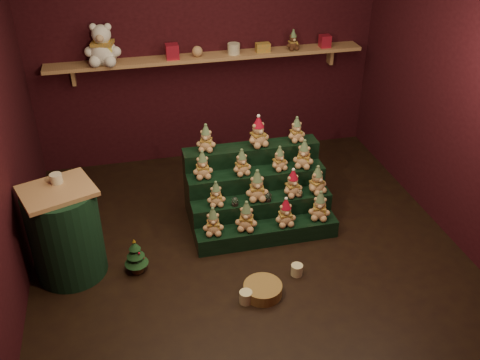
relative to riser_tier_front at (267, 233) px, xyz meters
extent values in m
plane|color=black|center=(-0.21, -0.09, -0.09)|extent=(4.00, 4.00, 0.00)
cube|color=black|center=(-0.21, 1.96, 1.31)|extent=(4.00, 0.10, 2.80)
cube|color=black|center=(-0.21, -2.14, 1.31)|extent=(4.00, 0.10, 2.80)
cube|color=black|center=(1.84, -0.09, 1.31)|extent=(0.10, 4.00, 2.80)
cube|color=#AA8155|center=(-0.21, 1.78, 1.21)|extent=(3.60, 0.26, 0.04)
cube|color=#AA8155|center=(-1.71, 1.85, 1.09)|extent=(0.04, 0.12, 0.20)
cube|color=#AA8155|center=(1.29, 1.85, 1.09)|extent=(0.04, 0.12, 0.20)
cube|color=black|center=(0.00, 0.00, 0.00)|extent=(1.40, 0.22, 0.18)
cube|color=black|center=(0.00, 0.22, 0.09)|extent=(1.40, 0.22, 0.36)
cube|color=black|center=(0.00, 0.44, 0.18)|extent=(1.40, 0.22, 0.54)
cube|color=black|center=(0.00, 0.66, 0.27)|extent=(1.40, 0.22, 0.72)
cylinder|color=black|center=(-0.29, 0.16, 0.28)|extent=(0.06, 0.06, 0.03)
sphere|color=white|center=(-0.29, 0.16, 0.33)|extent=(0.07, 0.07, 0.07)
cylinder|color=black|center=(0.04, 0.16, 0.28)|extent=(0.07, 0.07, 0.03)
sphere|color=white|center=(0.04, 0.16, 0.33)|extent=(0.07, 0.07, 0.07)
cylinder|color=black|center=(0.37, 0.16, 0.28)|extent=(0.06, 0.06, 0.02)
sphere|color=white|center=(0.37, 0.16, 0.32)|extent=(0.06, 0.06, 0.06)
cube|color=#AA8155|center=(-1.84, -0.02, 0.78)|extent=(0.71, 0.65, 0.04)
cylinder|color=black|center=(-1.84, -0.02, 0.34)|extent=(0.62, 0.62, 0.85)
cylinder|color=beige|center=(-1.84, 0.08, 0.84)|extent=(0.10, 0.10, 0.08)
cylinder|color=#402D17|center=(-1.27, -0.16, -0.06)|extent=(0.11, 0.11, 0.05)
cone|color=#13351B|center=(-1.27, -0.16, 0.06)|extent=(0.21, 0.21, 0.11)
cone|color=#13351B|center=(-1.27, -0.16, 0.14)|extent=(0.16, 0.16, 0.10)
cone|color=#13351B|center=(-1.27, -0.16, 0.21)|extent=(0.11, 0.11, 0.08)
cone|color=gold|center=(-1.27, -0.16, 0.26)|extent=(0.03, 0.03, 0.03)
cylinder|color=beige|center=(-0.41, -0.77, -0.03)|extent=(0.11, 0.11, 0.11)
cylinder|color=beige|center=(0.13, -0.54, -0.04)|extent=(0.11, 0.11, 0.11)
cylinder|color=olive|center=(-0.24, -0.72, -0.04)|extent=(0.39, 0.39, 0.10)
cube|color=#A91A30|center=(-0.62, 1.76, 1.31)|extent=(0.14, 0.14, 0.16)
cylinder|color=beige|center=(0.07, 1.76, 1.29)|extent=(0.14, 0.14, 0.12)
cube|color=#A91A30|center=(1.16, 1.76, 1.30)|extent=(0.12, 0.12, 0.14)
sphere|color=tan|center=(-0.34, 1.76, 1.29)|extent=(0.12, 0.12, 0.12)
cube|color=orange|center=(0.41, 1.76, 1.28)|extent=(0.16, 0.10, 0.10)
camera|label=1|loc=(-1.22, -4.01, 3.17)|focal=40.00mm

